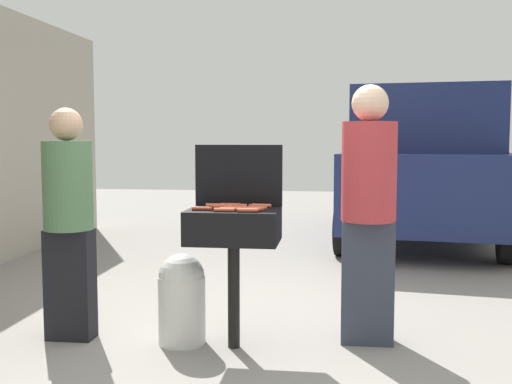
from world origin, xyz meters
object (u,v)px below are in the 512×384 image
hot_dog_10 (231,205)px  hot_dog_15 (216,206)px  hot_dog_5 (233,208)px  hot_dog_6 (250,210)px  hot_dog_1 (257,208)px  hot_dog_12 (202,209)px  propane_tank (182,297)px  hot_dog_11 (230,209)px  hot_dog_13 (261,206)px  hot_dog_7 (258,206)px  hot_dog_14 (224,210)px  hot_dog_2 (222,207)px  hot_dog_0 (253,209)px  person_left (68,215)px  person_right (369,205)px  hot_dog_8 (216,205)px  parked_minivan (426,165)px  bbq_grill (234,231)px  hot_dog_3 (237,208)px  hot_dog_9 (247,210)px  hot_dog_4 (237,206)px

hot_dog_10 → hot_dog_15: same height
hot_dog_5 → hot_dog_6: 0.13m
hot_dog_1 → hot_dog_10: size_ratio=1.00×
hot_dog_12 → propane_tank: hot_dog_12 is taller
hot_dog_11 → hot_dog_13: size_ratio=1.00×
hot_dog_7 → hot_dog_12: same height
hot_dog_10 → hot_dog_12: (-0.14, -0.24, 0.00)m
propane_tank → hot_dog_14: bearing=-29.2°
hot_dog_2 → hot_dog_7: bearing=16.2°
hot_dog_0 → hot_dog_12: size_ratio=1.00×
hot_dog_6 → person_left: 1.29m
hot_dog_1 → person_right: person_right is taller
hot_dog_2 → hot_dog_8: 0.11m
parked_minivan → bbq_grill: bearing=76.3°
hot_dog_5 → hot_dog_0: bearing=-8.5°
bbq_grill → hot_dog_8: 0.24m
hot_dog_10 → person_left: person_left is taller
hot_dog_3 → hot_dog_8: (-0.17, 0.13, 0.00)m
hot_dog_8 → hot_dog_15: 0.04m
hot_dog_7 → hot_dog_11: same height
parked_minivan → hot_dog_0: bearing=78.1°
hot_dog_11 → parked_minivan: bearing=68.5°
hot_dog_6 → hot_dog_7: (0.03, 0.20, 0.00)m
hot_dog_12 → person_right: size_ratio=0.07×
person_right → hot_dog_2: bearing=-5.4°
hot_dog_2 → hot_dog_9: same height
hot_dog_3 → parked_minivan: (1.85, 4.71, 0.08)m
hot_dog_9 → parked_minivan: size_ratio=0.03×
hot_dog_6 → hot_dog_14: 0.16m
bbq_grill → hot_dog_0: (0.14, -0.08, 0.16)m
propane_tank → hot_dog_10: bearing=18.0°
hot_dog_13 → hot_dog_15: 0.30m
hot_dog_13 → hot_dog_10: bearing=175.5°
hot_dog_1 → hot_dog_8: 0.33m
hot_dog_7 → hot_dog_10: (-0.20, 0.05, 0.00)m
hot_dog_7 → hot_dog_13: (0.02, 0.04, 0.00)m
hot_dog_3 → hot_dog_5: 0.04m
propane_tank → parked_minivan: (2.24, 4.66, 0.70)m
hot_dog_5 → hot_dog_1: bearing=8.6°
hot_dog_12 → hot_dog_11: bearing=-0.3°
hot_dog_1 → bbq_grill: bearing=167.1°
hot_dog_7 → propane_tank: size_ratio=0.21×
hot_dog_1 → hot_dog_7: same height
hot_dog_0 → hot_dog_1: (0.02, 0.04, 0.00)m
hot_dog_14 → propane_tank: (-0.33, 0.18, -0.62)m
hot_dog_9 → propane_tank: size_ratio=0.21×
hot_dog_4 → bbq_grill: bearing=-95.7°
person_left → hot_dog_4: bearing=1.7°
hot_dog_1 → propane_tank: hot_dog_1 is taller
hot_dog_9 → hot_dog_15: same height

